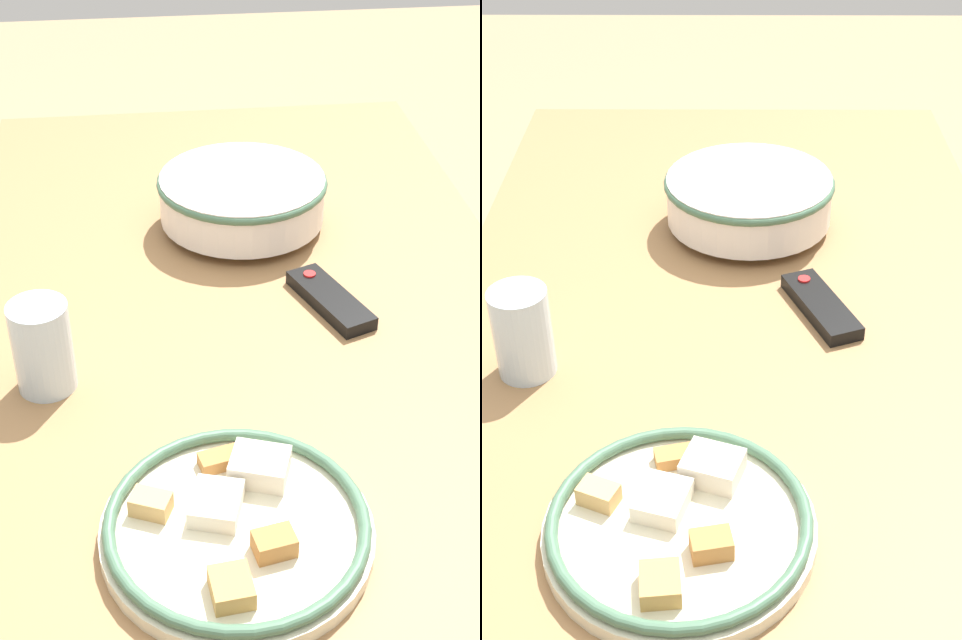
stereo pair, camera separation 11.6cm
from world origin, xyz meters
TOP-DOWN VIEW (x-y plane):
  - dining_table at (0.00, 0.00)m, footprint 1.60×0.83m
  - noodle_bowl at (-0.30, 0.02)m, footprint 0.27×0.27m
  - food_plate at (0.35, -0.06)m, footprint 0.28×0.28m
  - tv_remote at (-0.06, 0.12)m, footprint 0.17×0.11m
  - drinking_glass at (0.07, -0.27)m, footprint 0.07×0.07m

SIDE VIEW (x-z plane):
  - dining_table at x=0.00m, z-range 0.30..1.05m
  - tv_remote at x=-0.06m, z-range 0.75..0.78m
  - food_plate at x=0.35m, z-range 0.75..0.79m
  - noodle_bowl at x=-0.30m, z-range 0.76..0.85m
  - drinking_glass at x=0.07m, z-range 0.75..0.87m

